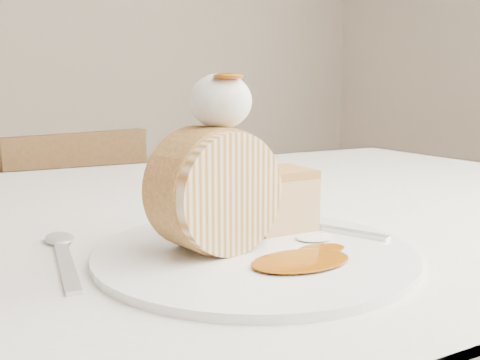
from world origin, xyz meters
TOP-DOWN VIEW (x-y plane):
  - table at (0.00, 0.20)m, footprint 1.40×0.90m
  - chair_far at (-0.07, 0.95)m, footprint 0.48×0.48m
  - plate at (-0.06, -0.02)m, footprint 0.30×0.30m
  - roulade_slice at (-0.09, -0.01)m, footprint 0.12×0.08m
  - cake_chunk at (0.00, 0.03)m, footprint 0.07×0.06m
  - whipped_cream at (-0.08, 0.00)m, footprint 0.06×0.06m
  - caramel_drizzle at (-0.08, -0.01)m, footprint 0.03×0.02m
  - caramel_pool at (-0.05, -0.08)m, footprint 0.09×0.06m
  - fork at (0.04, -0.01)m, footprint 0.09×0.17m
  - spoon at (-0.22, 0.03)m, footprint 0.04×0.17m

SIDE VIEW (x-z plane):
  - chair_far at x=-0.07m, z-range 0.06..0.86m
  - table at x=0.00m, z-range 0.29..1.04m
  - spoon at x=-0.22m, z-range 0.75..0.75m
  - plate at x=-0.06m, z-range 0.75..0.76m
  - fork at x=0.04m, z-range 0.76..0.76m
  - caramel_pool at x=-0.05m, z-range 0.76..0.76m
  - cake_chunk at x=0.00m, z-range 0.76..0.81m
  - roulade_slice at x=-0.09m, z-range 0.76..0.87m
  - whipped_cream at x=-0.08m, z-range 0.87..0.92m
  - caramel_drizzle at x=-0.08m, z-range 0.92..0.93m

